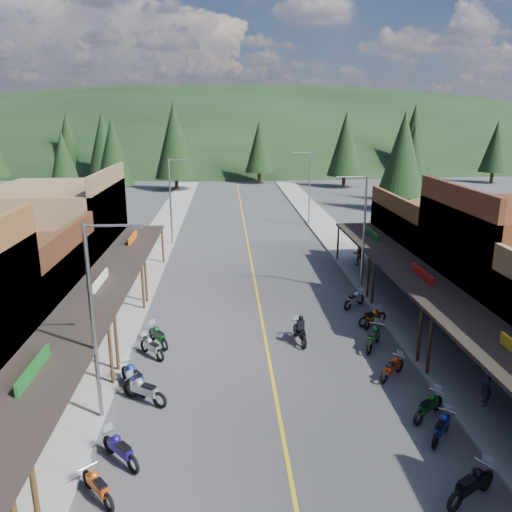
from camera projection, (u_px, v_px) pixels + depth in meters
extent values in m
plane|color=#38383A|center=(267.00, 347.00, 26.10)|extent=(220.00, 220.00, 0.00)
cube|color=gold|center=(249.00, 249.00, 45.31)|extent=(0.15, 90.00, 0.01)
cube|color=gray|center=(152.00, 250.00, 44.79)|extent=(3.40, 94.00, 0.15)
cube|color=gray|center=(343.00, 247.00, 45.80)|extent=(3.40, 94.00, 0.15)
cube|color=black|center=(35.00, 377.00, 17.19)|extent=(3.20, 10.20, 0.18)
cylinder|color=#472D19|center=(37.00, 510.00, 13.36)|extent=(0.16, 0.16, 3.00)
cylinder|color=#472D19|center=(111.00, 355.00, 22.00)|extent=(0.16, 0.16, 3.00)
cube|color=#14591E|center=(34.00, 372.00, 17.13)|extent=(0.12, 3.00, 0.70)
cube|color=#3F2111|center=(0.00, 297.00, 26.24)|extent=(8.00, 9.00, 5.00)
cube|color=#3F2111|center=(73.00, 285.00, 26.30)|extent=(0.30, 9.00, 6.20)
cube|color=black|center=(101.00, 286.00, 26.41)|extent=(3.20, 9.00, 0.18)
cylinder|color=#472D19|center=(117.00, 343.00, 23.16)|extent=(0.16, 0.16, 3.00)
cylinder|color=#472D19|center=(143.00, 288.00, 30.65)|extent=(0.16, 0.16, 3.00)
cube|color=silver|center=(101.00, 282.00, 26.36)|extent=(0.12, 3.00, 0.70)
cube|color=brown|center=(57.00, 236.00, 35.19)|extent=(8.00, 10.20, 7.00)
cube|color=brown|center=(111.00, 227.00, 35.25)|extent=(0.30, 10.20, 8.20)
cube|color=black|center=(133.00, 242.00, 35.64)|extent=(3.20, 10.20, 0.18)
cylinder|color=#472D19|center=(146.00, 281.00, 31.80)|extent=(0.16, 0.16, 3.00)
cylinder|color=#472D19|center=(163.00, 246.00, 40.45)|extent=(0.16, 0.16, 3.00)
cube|color=#CC590C|center=(133.00, 239.00, 35.58)|extent=(0.12, 3.00, 0.70)
cylinder|color=#472D19|center=(429.00, 346.00, 22.84)|extent=(0.16, 0.16, 3.00)
cube|color=#562B19|center=(450.00, 260.00, 27.21)|extent=(0.30, 9.00, 8.20)
cube|color=black|center=(422.00, 280.00, 27.42)|extent=(3.20, 9.00, 0.18)
cylinder|color=#472D19|center=(420.00, 335.00, 24.00)|extent=(0.16, 0.16, 3.00)
cylinder|color=#472D19|center=(373.00, 283.00, 31.49)|extent=(0.16, 0.16, 3.00)
cube|color=#B2140F|center=(422.00, 276.00, 27.37)|extent=(0.12, 3.00, 0.70)
cube|color=#4C2D16|center=(442.00, 244.00, 37.09)|extent=(8.00, 10.20, 5.00)
cube|color=#4C2D16|center=(392.00, 237.00, 36.71)|extent=(0.30, 10.20, 6.20)
cube|color=black|center=(372.00, 238.00, 36.65)|extent=(3.20, 10.20, 0.18)
cylinder|color=#472D19|center=(368.00, 277.00, 32.64)|extent=(0.16, 0.16, 3.00)
cylinder|color=#472D19|center=(338.00, 243.00, 41.29)|extent=(0.16, 0.16, 3.00)
cube|color=#14591E|center=(373.00, 236.00, 36.59)|extent=(0.12, 3.00, 0.70)
cylinder|color=gray|center=(93.00, 327.00, 18.83)|extent=(0.16, 0.16, 8.00)
cylinder|color=gray|center=(112.00, 226.00, 17.84)|extent=(2.00, 0.10, 0.10)
cube|color=gray|center=(138.00, 227.00, 17.90)|extent=(0.35, 0.18, 0.12)
cylinder|color=gray|center=(171.00, 203.00, 45.74)|extent=(0.16, 0.16, 8.00)
cylinder|color=gray|center=(180.00, 160.00, 44.74)|extent=(2.00, 0.10, 0.10)
cube|color=gray|center=(190.00, 160.00, 44.81)|extent=(0.35, 0.18, 0.12)
cylinder|color=gray|center=(364.00, 236.00, 33.11)|extent=(0.16, 0.16, 8.00)
cylinder|color=gray|center=(352.00, 177.00, 32.00)|extent=(2.00, 0.10, 0.10)
cube|color=gray|center=(338.00, 178.00, 31.96)|extent=(0.35, 0.18, 0.12)
cylinder|color=gray|center=(310.00, 189.00, 54.25)|extent=(0.16, 0.16, 8.00)
cylinder|color=gray|center=(301.00, 153.00, 53.14)|extent=(2.00, 0.10, 0.10)
cube|color=gray|center=(293.00, 153.00, 53.10)|extent=(0.35, 0.18, 0.12)
ellipsoid|color=black|center=(232.00, 155.00, 155.81)|extent=(310.00, 140.00, 60.00)
cylinder|color=black|center=(106.00, 176.00, 91.69)|extent=(0.60, 0.60, 2.00)
cone|color=black|center=(103.00, 141.00, 90.00)|extent=(5.88, 5.88, 10.50)
cylinder|color=black|center=(177.00, 184.00, 80.97)|extent=(0.60, 0.60, 2.00)
cone|color=black|center=(175.00, 140.00, 79.08)|extent=(6.72, 6.72, 12.00)
cylinder|color=black|center=(259.00, 178.00, 89.48)|extent=(0.60, 0.60, 2.00)
cone|color=black|center=(259.00, 146.00, 87.99)|extent=(5.04, 5.04, 9.00)
cylinder|color=black|center=(344.00, 181.00, 84.53)|extent=(0.60, 0.60, 2.00)
cone|color=black|center=(346.00, 144.00, 82.83)|extent=(5.88, 5.88, 10.50)
cylinder|color=black|center=(411.00, 173.00, 96.99)|extent=(0.60, 0.60, 2.00)
cone|color=black|center=(414.00, 136.00, 95.09)|extent=(6.72, 6.72, 12.00)
cylinder|color=black|center=(492.00, 177.00, 90.00)|extent=(0.60, 0.60, 2.00)
cone|color=black|center=(496.00, 146.00, 88.51)|extent=(5.04, 5.04, 9.00)
cylinder|color=black|center=(71.00, 173.00, 96.99)|extent=(0.60, 0.60, 2.00)
cone|color=black|center=(68.00, 140.00, 95.30)|extent=(5.88, 5.88, 10.50)
cylinder|color=black|center=(68.00, 204.00, 62.98)|extent=(0.60, 0.60, 2.00)
cone|color=black|center=(64.00, 164.00, 61.63)|extent=(4.48, 4.48, 8.00)
cylinder|color=black|center=(410.00, 194.00, 70.46)|extent=(0.60, 0.60, 2.00)
cone|color=black|center=(413.00, 156.00, 69.00)|extent=(4.93, 4.93, 8.80)
cylinder|color=black|center=(116.00, 192.00, 72.82)|extent=(0.60, 0.60, 2.00)
cone|color=black|center=(113.00, 151.00, 71.25)|extent=(5.38, 5.38, 9.60)
cylinder|color=black|center=(399.00, 203.00, 63.50)|extent=(0.60, 0.60, 2.00)
cone|color=black|center=(403.00, 153.00, 61.82)|extent=(5.82, 5.82, 10.40)
imported|color=#292234|center=(486.00, 386.00, 20.45)|extent=(0.60, 0.73, 1.71)
imported|color=brown|center=(358.00, 253.00, 39.78)|extent=(0.98, 0.64, 1.90)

